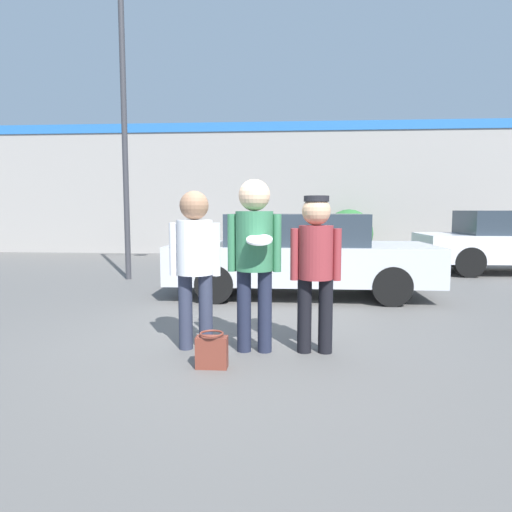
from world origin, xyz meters
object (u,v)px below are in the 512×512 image
at_px(parked_car_near, 300,254).
at_px(handbag, 212,351).
at_px(street_lamp, 135,87).
at_px(person_right, 316,260).
at_px(shrub, 349,233).
at_px(person_middle_with_frisbee, 254,248).
at_px(person_left, 195,255).

relative_size(parked_car_near, handbag, 13.07).
bearing_deg(street_lamp, handbag, -65.11).
bearing_deg(person_right, street_lamp, 125.88).
relative_size(street_lamp, handbag, 19.26).
xyz_separation_m(person_right, street_lamp, (-3.52, 4.86, 3.06)).
relative_size(shrub, handbag, 4.41).
xyz_separation_m(person_right, handbag, (-1.00, -0.55, -0.82)).
distance_m(person_middle_with_frisbee, handbag, 1.15).
relative_size(person_middle_with_frisbee, person_right, 1.10).
height_order(street_lamp, handbag, street_lamp).
bearing_deg(street_lamp, person_right, -54.12).
height_order(person_left, street_lamp, street_lamp).
distance_m(person_left, handbag, 1.07).
distance_m(street_lamp, handbag, 7.12).
relative_size(person_right, parked_car_near, 0.36).
height_order(street_lamp, shrub, street_lamp).
xyz_separation_m(person_middle_with_frisbee, shrub, (2.22, 9.85, -0.35)).
bearing_deg(person_left, person_middle_with_frisbee, -3.51).
bearing_deg(person_right, parked_car_near, 91.71).
xyz_separation_m(person_middle_with_frisbee, handbag, (-0.37, -0.54, -0.94)).
height_order(person_left, person_middle_with_frisbee, person_middle_with_frisbee).
xyz_separation_m(shrub, handbag, (-2.59, -10.39, -0.59)).
height_order(parked_car_near, handbag, parked_car_near).
bearing_deg(handbag, person_left, 115.35).
bearing_deg(parked_car_near, person_left, -109.96).
xyz_separation_m(person_middle_with_frisbee, person_right, (0.64, 0.02, -0.12)).
height_order(person_left, handbag, person_left).
distance_m(person_middle_with_frisbee, shrub, 10.10).
distance_m(person_left, street_lamp, 6.13).
distance_m(person_right, street_lamp, 6.73).
bearing_deg(shrub, parked_car_near, -104.36).
bearing_deg(handbag, person_right, 28.94).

